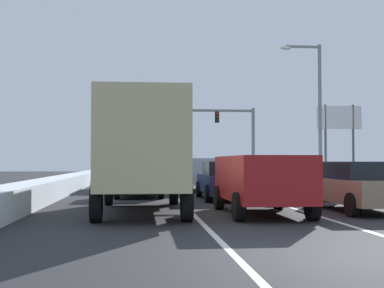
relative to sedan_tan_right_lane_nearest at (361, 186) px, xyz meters
name	(u,v)px	position (x,y,z in m)	size (l,w,h in m)	color
ground_plane	(214,196)	(-3.43, 7.59, -0.76)	(120.00, 120.00, 0.00)	#28282B
lane_stripe_between_right_lane_and_center_lane	(237,191)	(-1.73, 11.35, -0.76)	(0.14, 41.35, 0.01)	silver
lane_stripe_between_center_lane_and_left_lane	(170,191)	(-5.13, 11.35, -0.76)	(0.14, 41.35, 0.01)	silver
snow_bank_right_shoulder	(337,185)	(3.57, 11.35, -0.49)	(2.05, 41.35, 0.55)	silver
snow_bank_left_shoulder	(64,184)	(-10.43, 11.35, -0.37)	(1.28, 41.35, 0.78)	silver
sedan_tan_right_lane_nearest	(361,186)	(0.00, 0.00, 0.00)	(2.00, 4.50, 1.51)	#937F60
sedan_maroon_right_lane_second	(300,180)	(-0.11, 5.80, 0.00)	(2.00, 4.50, 1.51)	maroon
sedan_gray_right_lane_third	(263,176)	(-0.20, 12.00, 0.00)	(2.00, 4.50, 1.51)	slate
suv_red_center_lane_nearest	(261,179)	(-3.21, -0.58, 0.25)	(2.16, 4.90, 1.67)	maroon
sedan_navy_center_lane_second	(226,180)	(-3.25, 5.44, 0.00)	(2.00, 4.50, 1.51)	navy
suv_silver_center_lane_third	(200,171)	(-3.56, 11.93, 0.25)	(2.16, 4.90, 1.67)	#B7BABF
box_truck_left_lane_nearest	(142,148)	(-6.60, 0.24, 1.14)	(2.53, 7.20, 3.36)	#38383D
sedan_black_left_lane_second	(139,179)	(-6.69, 7.55, 0.00)	(2.00, 4.50, 1.51)	black
suv_green_left_lane_third	(133,170)	(-7.06, 14.18, 0.25)	(2.16, 4.90, 1.67)	#1E5633
traffic_light_gantry	(210,124)	(-0.65, 30.13, 3.97)	(10.94, 0.47, 6.20)	slate
street_lamp_right_mid	(315,102)	(4.31, 16.98, 4.52)	(2.66, 0.36, 8.92)	gray
roadside_sign_right	(339,126)	(7.19, 20.35, 3.25)	(3.20, 0.16, 5.50)	#59595B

